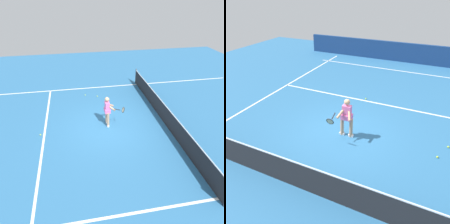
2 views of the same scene
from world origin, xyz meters
TOP-DOWN VIEW (x-y plane):
  - ground_plane at (0.00, 0.00)m, footprint 28.19×28.19m
  - service_line_marking at (0.00, -3.09)m, footprint 9.79×0.10m
  - sideline_left_marking at (-4.90, 0.00)m, footprint 0.10×19.68m
  - sideline_right_marking at (4.90, 0.00)m, footprint 0.10×19.68m
  - court_net at (0.00, 2.94)m, footprint 10.47×0.08m
  - tennis_player at (-0.18, 0.04)m, footprint 0.76×0.94m
  - tennis_ball_near at (-3.77, -0.84)m, footprint 0.07×0.07m
  - tennis_ball_mid at (-3.46, -0.10)m, footprint 0.07×0.07m
  - tennis_ball_far at (0.15, -3.27)m, footprint 0.07×0.07m

SIDE VIEW (x-z plane):
  - ground_plane at x=0.00m, z-range 0.00..0.00m
  - service_line_marking at x=0.00m, z-range 0.00..0.01m
  - sideline_left_marking at x=-4.90m, z-range 0.00..0.01m
  - sideline_right_marking at x=4.90m, z-range 0.00..0.01m
  - tennis_ball_near at x=-3.77m, z-range 0.00..0.07m
  - tennis_ball_mid at x=-3.46m, z-range 0.00..0.07m
  - tennis_ball_far at x=0.15m, z-range 0.00..0.07m
  - court_net at x=0.00m, z-range -0.03..1.02m
  - tennis_player at x=-0.18m, z-range 0.07..1.62m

